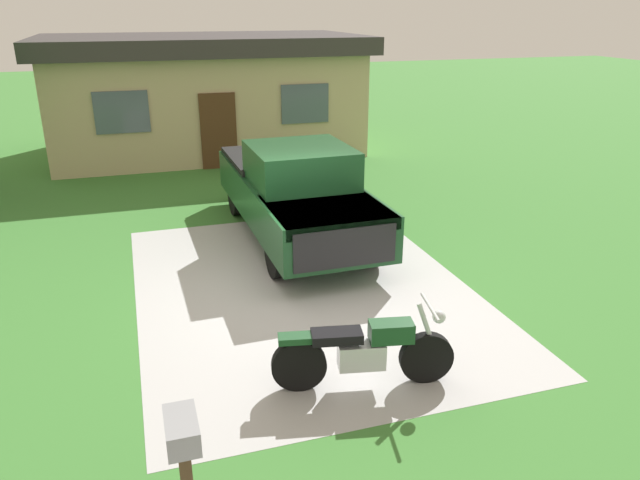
{
  "coord_description": "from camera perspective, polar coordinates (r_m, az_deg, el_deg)",
  "views": [
    {
      "loc": [
        -2.41,
        -8.58,
        4.31
      ],
      "look_at": [
        0.23,
        -0.17,
        0.9
      ],
      "focal_mm": 33.96,
      "sensor_mm": 36.0,
      "label": 1
    }
  ],
  "objects": [
    {
      "name": "neighbor_house",
      "position": [
        19.75,
        -10.78,
        13.47
      ],
      "size": [
        9.6,
        5.6,
        3.5
      ],
      "color": "tan",
      "rests_on": "ground"
    },
    {
      "name": "mailbox",
      "position": [
        5.29,
        -12.75,
        -18.54
      ],
      "size": [
        0.26,
        0.48,
        1.26
      ],
      "color": "#4C3823",
      "rests_on": "ground"
    },
    {
      "name": "driveway_pad",
      "position": [
        9.9,
        -1.59,
        -4.65
      ],
      "size": [
        5.25,
        7.12,
        0.01
      ],
      "primitive_type": "cube",
      "color": "#B2B2B2",
      "rests_on": "ground"
    },
    {
      "name": "pickup_truck",
      "position": [
        11.92,
        -2.46,
        4.78
      ],
      "size": [
        2.1,
        5.66,
        1.9
      ],
      "color": "black",
      "rests_on": "ground"
    },
    {
      "name": "motorcycle",
      "position": [
        7.35,
        4.26,
        -10.4
      ],
      "size": [
        2.19,
        0.79,
        1.09
      ],
      "color": "black",
      "rests_on": "ground"
    },
    {
      "name": "ground_plane",
      "position": [
        9.9,
        -1.59,
        -4.66
      ],
      "size": [
        80.0,
        80.0,
        0.0
      ],
      "primitive_type": "plane",
      "color": "#3C7A32"
    }
  ]
}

